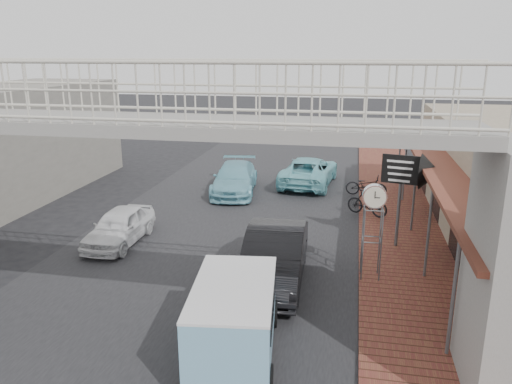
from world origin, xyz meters
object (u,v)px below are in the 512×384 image
at_px(street_clock, 374,201).
at_px(arrow_sign, 427,173).
at_px(angkot_curb, 309,171).
at_px(motorcycle_far, 367,203).
at_px(angkot_far, 235,178).
at_px(white_hatchback, 119,226).
at_px(angkot_van, 235,310).
at_px(dark_sedan, 274,256).
at_px(motorcycle_near, 366,185).

xyz_separation_m(street_clock, arrow_sign, (1.71, 2.47, 0.30)).
distance_m(angkot_curb, motorcycle_far, 5.48).
xyz_separation_m(angkot_curb, angkot_far, (-3.32, -2.13, -0.02)).
bearing_deg(white_hatchback, angkot_van, -46.30).
distance_m(angkot_van, street_clock, 5.59).
xyz_separation_m(angkot_curb, street_clock, (2.80, -10.52, 1.73)).
distance_m(dark_sedan, motorcycle_far, 6.99).
bearing_deg(motorcycle_far, angkot_curb, 57.31).
bearing_deg(motorcycle_far, dark_sedan, -176.52).
height_order(dark_sedan, arrow_sign, arrow_sign).
bearing_deg(motorcycle_near, white_hatchback, 138.38).
relative_size(dark_sedan, motorcycle_near, 2.60).
bearing_deg(street_clock, white_hatchback, 169.10).
distance_m(motorcycle_near, motorcycle_far, 2.88).
height_order(white_hatchback, dark_sedan, dark_sedan).
bearing_deg(angkot_far, street_clock, -61.12).
height_order(angkot_curb, angkot_far, angkot_curb).
relative_size(angkot_curb, angkot_far, 1.07).
xyz_separation_m(dark_sedan, arrow_sign, (4.45, 3.09, 1.94)).
relative_size(angkot_van, arrow_sign, 1.21).
distance_m(angkot_far, motorcycle_far, 6.64).
bearing_deg(angkot_van, motorcycle_far, 66.94).
relative_size(white_hatchback, dark_sedan, 0.75).
height_order(angkot_far, arrow_sign, arrow_sign).
relative_size(angkot_curb, motorcycle_near, 2.73).
xyz_separation_m(dark_sedan, motorcycle_far, (2.74, 6.43, -0.17)).
distance_m(white_hatchback, arrow_sign, 10.53).
bearing_deg(dark_sedan, motorcycle_near, 71.21).
bearing_deg(angkot_van, arrow_sign, 49.29).
relative_size(dark_sedan, angkot_curb, 0.95).
bearing_deg(white_hatchback, street_clock, -8.43).
bearing_deg(motorcycle_near, motorcycle_far, -172.59).
xyz_separation_m(motorcycle_near, street_clock, (0.00, -8.69, 1.85)).
xyz_separation_m(dark_sedan, street_clock, (2.74, 0.62, 1.64)).
relative_size(street_clock, arrow_sign, 0.86).
bearing_deg(street_clock, dark_sedan, -169.74).
xyz_separation_m(white_hatchback, motorcycle_near, (8.54, 7.42, -0.03)).
distance_m(angkot_curb, angkot_far, 3.94).
distance_m(motorcycle_far, arrow_sign, 4.31).
distance_m(motorcycle_far, street_clock, 6.09).
height_order(street_clock, arrow_sign, arrow_sign).
bearing_deg(motorcycle_near, angkot_van, 174.78).
height_order(angkot_curb, arrow_sign, arrow_sign).
relative_size(angkot_curb, street_clock, 1.80).
relative_size(motorcycle_far, arrow_sign, 0.53).
bearing_deg(motorcycle_far, street_clock, -153.42).
bearing_deg(dark_sedan, arrow_sign, 32.38).
bearing_deg(street_clock, motorcycle_near, 87.58).
bearing_deg(dark_sedan, angkot_van, -95.61).
xyz_separation_m(angkot_far, arrow_sign, (7.82, -5.93, 2.05)).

